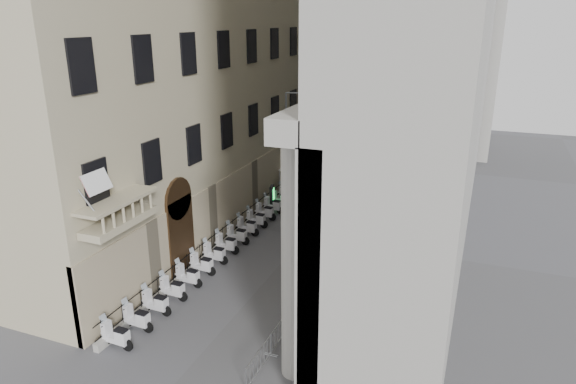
{
  "coord_description": "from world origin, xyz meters",
  "views": [
    {
      "loc": [
        10.32,
        -10.56,
        13.83
      ],
      "look_at": [
        0.41,
        14.97,
        4.5
      ],
      "focal_mm": 32.0,
      "sensor_mm": 36.0,
      "label": 1
    }
  ],
  "objects_px": {
    "pedestrian_b": "(356,189)",
    "pedestrian_a": "(338,183)",
    "scooter_0": "(118,347)",
    "security_tent": "(299,163)",
    "street_lamp": "(290,135)",
    "info_kiosk": "(272,197)"
  },
  "relations": [
    {
      "from": "info_kiosk",
      "to": "pedestrian_b",
      "type": "distance_m",
      "value": 7.02
    },
    {
      "from": "scooter_0",
      "to": "security_tent",
      "type": "relative_size",
      "value": 0.42
    },
    {
      "from": "scooter_0",
      "to": "security_tent",
      "type": "distance_m",
      "value": 23.39
    },
    {
      "from": "street_lamp",
      "to": "security_tent",
      "type": "bearing_deg",
      "value": 68.86
    },
    {
      "from": "scooter_0",
      "to": "street_lamp",
      "type": "height_order",
      "value": "street_lamp"
    },
    {
      "from": "security_tent",
      "to": "street_lamp",
      "type": "height_order",
      "value": "street_lamp"
    },
    {
      "from": "pedestrian_a",
      "to": "pedestrian_b",
      "type": "bearing_deg",
      "value": 160.0
    },
    {
      "from": "pedestrian_a",
      "to": "pedestrian_b",
      "type": "height_order",
      "value": "pedestrian_b"
    },
    {
      "from": "pedestrian_a",
      "to": "pedestrian_b",
      "type": "relative_size",
      "value": 0.98
    },
    {
      "from": "scooter_0",
      "to": "pedestrian_a",
      "type": "height_order",
      "value": "pedestrian_a"
    },
    {
      "from": "street_lamp",
      "to": "pedestrian_b",
      "type": "distance_m",
      "value": 6.8
    },
    {
      "from": "street_lamp",
      "to": "info_kiosk",
      "type": "distance_m",
      "value": 5.16
    },
    {
      "from": "street_lamp",
      "to": "pedestrian_a",
      "type": "height_order",
      "value": "street_lamp"
    },
    {
      "from": "info_kiosk",
      "to": "pedestrian_a",
      "type": "relative_size",
      "value": 1.04
    },
    {
      "from": "street_lamp",
      "to": "info_kiosk",
      "type": "relative_size",
      "value": 4.86
    },
    {
      "from": "street_lamp",
      "to": "pedestrian_b",
      "type": "height_order",
      "value": "street_lamp"
    },
    {
      "from": "security_tent",
      "to": "pedestrian_a",
      "type": "relative_size",
      "value": 2.16
    },
    {
      "from": "street_lamp",
      "to": "pedestrian_b",
      "type": "xyz_separation_m",
      "value": [
        5.21,
        1.27,
        -4.18
      ]
    },
    {
      "from": "scooter_0",
      "to": "pedestrian_a",
      "type": "distance_m",
      "value": 24.32
    },
    {
      "from": "pedestrian_a",
      "to": "pedestrian_b",
      "type": "xyz_separation_m",
      "value": [
        1.8,
        -0.99,
        0.01
      ]
    },
    {
      "from": "info_kiosk",
      "to": "pedestrian_a",
      "type": "height_order",
      "value": "info_kiosk"
    },
    {
      "from": "pedestrian_b",
      "to": "pedestrian_a",
      "type": "bearing_deg",
      "value": -20.26
    }
  ]
}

